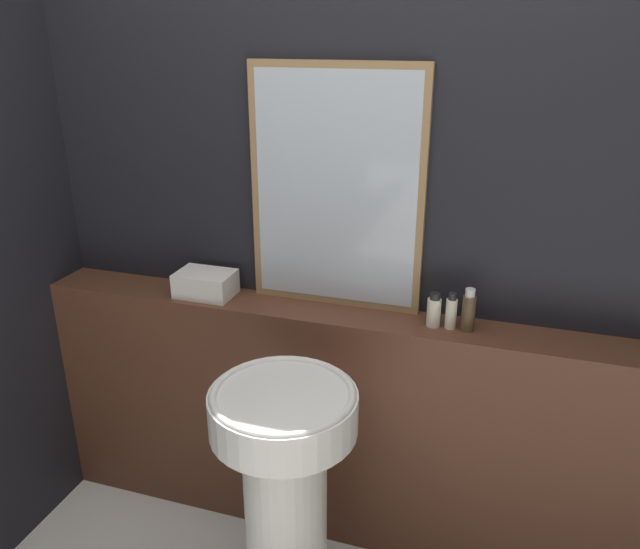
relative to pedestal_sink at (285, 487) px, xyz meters
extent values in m
cube|color=black|center=(0.03, 0.60, 0.70)|extent=(8.00, 0.06, 2.50)
cube|color=#512D1E|center=(0.03, 0.47, -0.07)|extent=(2.33, 0.21, 0.96)
cylinder|color=silver|center=(0.00, 0.00, -0.17)|extent=(0.27, 0.27, 0.77)
cylinder|color=silver|center=(0.00, 0.00, 0.28)|extent=(0.46, 0.46, 0.13)
torus|color=silver|center=(0.00, 0.00, 0.35)|extent=(0.44, 0.44, 0.02)
cube|color=#937047|center=(0.00, 0.55, 0.84)|extent=(0.63, 0.03, 0.86)
cube|color=#B2BCC6|center=(0.00, 0.54, 0.84)|extent=(0.58, 0.02, 0.81)
cube|color=silver|center=(-0.49, 0.47, 0.46)|extent=(0.21, 0.15, 0.09)
cylinder|color=beige|center=(0.38, 0.47, 0.46)|extent=(0.05, 0.05, 0.10)
cylinder|color=black|center=(0.38, 0.47, 0.52)|extent=(0.03, 0.03, 0.02)
cylinder|color=beige|center=(0.43, 0.47, 0.46)|extent=(0.04, 0.04, 0.11)
cylinder|color=black|center=(0.43, 0.47, 0.53)|extent=(0.03, 0.03, 0.02)
cylinder|color=#4C3823|center=(0.49, 0.47, 0.47)|extent=(0.05, 0.05, 0.12)
cylinder|color=silver|center=(0.49, 0.47, 0.55)|extent=(0.03, 0.03, 0.03)
camera|label=1|loc=(0.59, -1.49, 1.36)|focal=35.00mm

